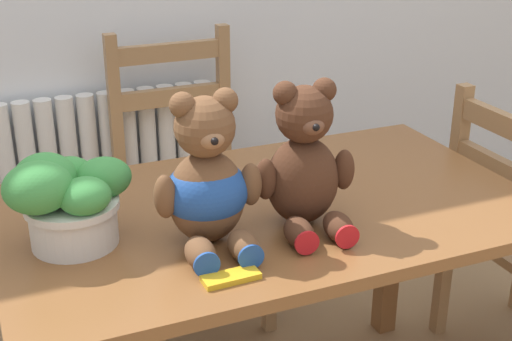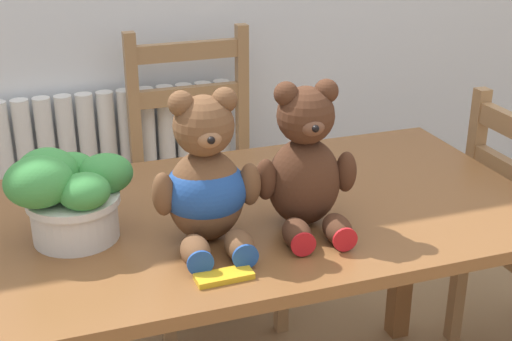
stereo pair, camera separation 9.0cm
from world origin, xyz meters
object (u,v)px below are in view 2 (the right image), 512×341
object	(u,v)px
chocolate_bar	(224,276)
potted_plant	(68,192)
wooden_chair_behind	(203,183)
teddy_bear_right	(306,166)
teddy_bear_left	(206,183)

from	to	relation	value
chocolate_bar	potted_plant	bearing A→B (deg)	134.03
wooden_chair_behind	teddy_bear_right	xyz separation A→B (m)	(0.01, -0.85, 0.39)
teddy_bear_left	wooden_chair_behind	bearing A→B (deg)	-100.67
teddy_bear_right	chocolate_bar	distance (m)	0.32
wooden_chair_behind	potted_plant	xyz separation A→B (m)	(-0.49, -0.74, 0.36)
wooden_chair_behind	chocolate_bar	xyz separation A→B (m)	(-0.23, -1.01, 0.26)
wooden_chair_behind	teddy_bear_right	distance (m)	0.94
wooden_chair_behind	teddy_bear_left	size ratio (longest dim) A/B	2.91
teddy_bear_right	potted_plant	bearing A→B (deg)	-6.10
teddy_bear_left	potted_plant	bearing A→B (deg)	-17.17
teddy_bear_left	teddy_bear_right	xyz separation A→B (m)	(0.22, -0.00, 0.01)
wooden_chair_behind	teddy_bear_right	world-z (taller)	teddy_bear_right
teddy_bear_right	chocolate_bar	size ratio (longest dim) A/B	2.91
teddy_bear_right	potted_plant	xyz separation A→B (m)	(-0.50, 0.11, -0.03)
teddy_bear_left	potted_plant	xyz separation A→B (m)	(-0.27, 0.10, -0.02)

